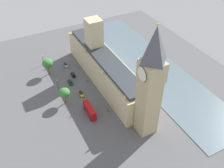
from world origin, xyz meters
TOP-DOWN VIEW (x-y plane):
  - ground_plane at (0.00, 0.00)m, footprint 139.78×139.78m
  - river_thames at (-31.23, 0.00)m, footprint 29.25×125.80m
  - parliament_building at (-1.99, -1.41)m, footprint 13.85×69.78m
  - clock_tower at (-2.05, 38.91)m, footprint 8.51×8.51m
  - car_silver_kerbside at (12.76, -22.79)m, footprint 2.01×4.35m
  - car_black_near_tower at (12.18, -11.77)m, footprint 1.99×4.27m
  - car_dark_green_far_end at (15.84, -6.29)m, footprint 2.10×4.83m
  - car_yellow_cab_by_river_gate at (14.33, 4.87)m, footprint 1.98×4.64m
  - double_decker_bus_midblock at (15.74, 19.45)m, footprint 2.80×10.54m
  - pedestrian_trailing at (7.06, -17.59)m, footprint 0.44×0.55m
  - pedestrian_opposite_hall at (7.52, -3.20)m, footprint 0.66×0.57m
  - pedestrian_under_trees at (7.40, 21.66)m, footprint 0.60×0.65m
  - plane_tree_corner at (23.16, 7.02)m, footprint 5.39×5.39m
  - plane_tree_leading at (23.27, -19.74)m, footprint 5.85×5.85m
  - street_lamp_slot_10 at (23.62, -30.12)m, footprint 0.56×0.56m
  - street_lamp_slot_11 at (22.91, -4.96)m, footprint 0.56×0.56m

SIDE VIEW (x-z plane):
  - ground_plane at x=0.00m, z-range 0.00..0.00m
  - river_thames at x=-31.23m, z-range 0.00..0.25m
  - pedestrian_under_trees at x=7.40m, z-range -0.08..1.45m
  - pedestrian_trailing at x=7.06m, z-range -0.08..1.49m
  - pedestrian_opposite_hall at x=7.52m, z-range -0.08..1.60m
  - car_black_near_tower at x=12.18m, z-range 0.02..1.76m
  - car_silver_kerbside at x=12.76m, z-range 0.02..1.76m
  - car_yellow_cab_by_river_gate at x=14.33m, z-range 0.02..1.76m
  - car_dark_green_far_end at x=15.84m, z-range 0.02..1.76m
  - double_decker_bus_midblock at x=15.74m, z-range 0.26..5.01m
  - street_lamp_slot_11 at x=22.91m, z-range 1.22..7.23m
  - street_lamp_slot_10 at x=23.62m, z-range 1.27..7.74m
  - plane_tree_corner at x=23.16m, z-range 2.14..11.10m
  - plane_tree_leading at x=23.27m, z-range 2.32..12.02m
  - parliament_building at x=-1.99m, z-range -6.76..23.70m
  - clock_tower at x=-2.05m, z-range 0.84..51.32m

